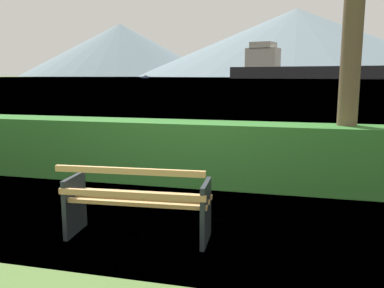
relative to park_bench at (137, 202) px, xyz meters
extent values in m
plane|color=#4C6B33|center=(0.00, 0.06, -0.42)|extent=(1400.00, 1400.00, 0.00)
plane|color=slate|center=(0.00, 309.11, -0.42)|extent=(620.00, 620.00, 0.00)
cube|color=tan|center=(0.01, -0.13, 0.03)|extent=(1.60, 0.17, 0.04)
cube|color=tan|center=(0.00, 0.06, 0.03)|extent=(1.60, 0.17, 0.04)
cube|color=tan|center=(-0.02, 0.25, 0.03)|extent=(1.60, 0.17, 0.04)
cube|color=tan|center=(0.01, -0.21, 0.15)|extent=(1.60, 0.15, 0.06)
cube|color=tan|center=(0.02, -0.25, 0.41)|extent=(1.60, 0.15, 0.06)
cube|color=#1E2328|center=(-0.76, -0.01, -0.09)|extent=(0.08, 0.51, 0.68)
cube|color=#1E2328|center=(0.76, 0.09, -0.09)|extent=(0.08, 0.51, 0.68)
cube|color=#2D6B28|center=(0.00, 2.47, 0.10)|extent=(8.51, 0.74, 1.04)
cylinder|color=brown|center=(2.44, 2.61, 2.07)|extent=(0.30, 0.30, 4.99)
cube|color=#232328|center=(12.84, 215.86, 2.69)|extent=(92.92, 35.61, 6.22)
cube|color=beige|center=(-15.91, 223.63, 10.78)|extent=(18.93, 14.56, 9.96)
cube|color=beige|center=(-15.91, 223.63, 17.31)|extent=(14.38, 14.38, 3.11)
cube|color=#335693|center=(-92.69, 247.75, 0.10)|extent=(4.89, 3.86, 1.05)
cube|color=beige|center=(-92.69, 247.75, 1.03)|extent=(2.03, 1.81, 0.79)
cone|color=slate|center=(-268.56, 607.66, 40.41)|extent=(307.42, 307.42, 81.66)
cone|color=slate|center=(0.00, 572.16, 44.07)|extent=(425.22, 425.22, 88.98)
camera|label=1|loc=(1.64, -4.04, 1.38)|focal=38.11mm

